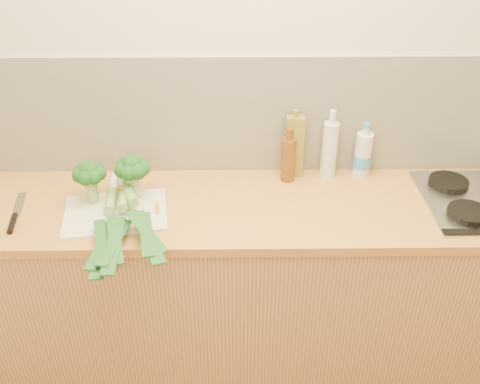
{
  "coord_description": "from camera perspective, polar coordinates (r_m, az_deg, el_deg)",
  "views": [
    {
      "loc": [
        -0.07,
        -0.68,
        2.14
      ],
      "look_at": [
        -0.05,
        1.1,
        1.02
      ],
      "focal_mm": 40.0,
      "sensor_mm": 36.0,
      "label": 1
    }
  ],
  "objects": [
    {
      "name": "chefs_knife",
      "position": [
        2.33,
        -22.95,
        -2.62
      ],
      "size": [
        0.08,
        0.31,
        0.02
      ],
      "rotation": [
        0.0,
        0.0,
        0.17
      ],
      "color": "silver",
      "rests_on": "counter"
    },
    {
      "name": "leek_front",
      "position": [
        2.21,
        -13.81,
        -1.97
      ],
      "size": [
        0.12,
        0.68,
        0.04
      ],
      "rotation": [
        0.0,
        0.0,
        0.09
      ],
      "color": "white",
      "rests_on": "chopping_board"
    },
    {
      "name": "broccoli_left",
      "position": [
        2.26,
        -15.77,
        1.84
      ],
      "size": [
        0.14,
        0.14,
        0.19
      ],
      "color": "#8EA660",
      "rests_on": "chopping_board"
    },
    {
      "name": "amber_bottle",
      "position": [
        2.38,
        5.16,
        3.55
      ],
      "size": [
        0.06,
        0.06,
        0.25
      ],
      "color": "brown",
      "rests_on": "counter"
    },
    {
      "name": "glass_bottle",
      "position": [
        2.42,
        9.52,
        4.55
      ],
      "size": [
        0.07,
        0.07,
        0.32
      ],
      "color": "silver",
      "rests_on": "counter"
    },
    {
      "name": "broccoli_right",
      "position": [
        2.25,
        -11.42,
        2.43
      ],
      "size": [
        0.15,
        0.15,
        0.2
      ],
      "color": "#8EA660",
      "rests_on": "chopping_board"
    },
    {
      "name": "water_bottle",
      "position": [
        2.48,
        12.95,
        3.81
      ],
      "size": [
        0.08,
        0.08,
        0.24
      ],
      "color": "silver",
      "rests_on": "counter"
    },
    {
      "name": "oil_tin",
      "position": [
        2.4,
        5.8,
        4.89
      ],
      "size": [
        0.08,
        0.05,
        0.32
      ],
      "color": "olive",
      "rests_on": "counter"
    },
    {
      "name": "room_shell",
      "position": [
        2.38,
        1.18,
        8.08
      ],
      "size": [
        3.5,
        3.5,
        3.5
      ],
      "color": "beige",
      "rests_on": "ground"
    },
    {
      "name": "leek_back",
      "position": [
        2.17,
        -11.26,
        -1.22
      ],
      "size": [
        0.28,
        0.63,
        0.04
      ],
      "rotation": [
        0.0,
        0.0,
        0.37
      ],
      "color": "white",
      "rests_on": "chopping_board"
    },
    {
      "name": "counter",
      "position": [
        2.53,
        1.19,
        -9.73
      ],
      "size": [
        3.2,
        0.62,
        0.9
      ],
      "color": "tan",
      "rests_on": "ground"
    },
    {
      "name": "leek_mid",
      "position": [
        2.16,
        -12.56,
        -2.06
      ],
      "size": [
        0.11,
        0.63,
        0.04
      ],
      "rotation": [
        0.0,
        0.0,
        0.05
      ],
      "color": "white",
      "rests_on": "chopping_board"
    },
    {
      "name": "chopping_board",
      "position": [
        2.25,
        -13.12,
        -2.18
      ],
      "size": [
        0.45,
        0.36,
        0.01
      ],
      "primitive_type": "cube",
      "rotation": [
        0.0,
        0.0,
        0.15
      ],
      "color": "silver",
      "rests_on": "counter"
    }
  ]
}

